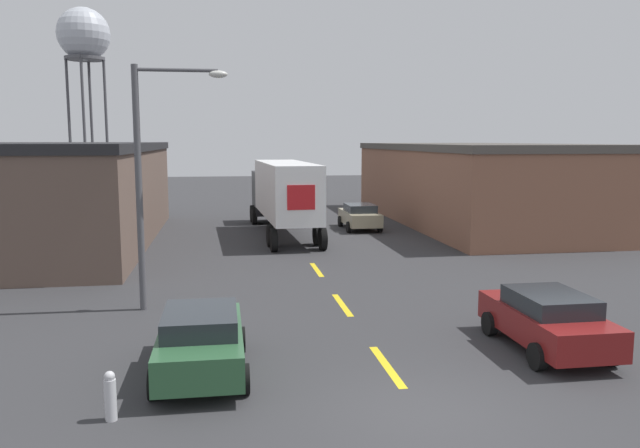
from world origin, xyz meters
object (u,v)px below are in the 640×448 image
(water_tower, at_px, (84,37))
(parked_car_left_near, at_px, (201,340))
(parked_car_right_near, at_px, (547,319))
(street_lamp, at_px, (151,168))
(fire_hydrant, at_px, (110,396))
(parked_car_right_far, at_px, (360,216))
(semi_truck, at_px, (282,191))

(water_tower, bearing_deg, parked_car_left_near, -76.42)
(parked_car_right_near, distance_m, street_lamp, 11.87)
(water_tower, height_order, street_lamp, water_tower)
(parked_car_left_near, bearing_deg, fire_hydrant, -126.96)
(parked_car_left_near, relative_size, street_lamp, 0.56)
(parked_car_right_near, xyz_separation_m, fire_hydrant, (-9.98, -2.43, -0.31))
(parked_car_right_far, relative_size, parked_car_left_near, 1.00)
(water_tower, height_order, fire_hydrant, water_tower)
(parked_car_left_near, relative_size, fire_hydrant, 4.37)
(parked_car_right_far, relative_size, parked_car_right_near, 1.00)
(semi_truck, relative_size, fire_hydrant, 13.41)
(parked_car_left_near, xyz_separation_m, parked_car_right_near, (8.40, 0.32, 0.00))
(parked_car_right_far, distance_m, street_lamp, 19.24)
(parked_car_left_near, height_order, parked_car_right_near, same)
(street_lamp, bearing_deg, water_tower, 103.34)
(parked_car_right_near, height_order, fire_hydrant, parked_car_right_near)
(street_lamp, bearing_deg, semi_truck, 70.08)
(parked_car_right_near, xyz_separation_m, water_tower, (-21.39, 53.46, 14.63))
(parked_car_left_near, bearing_deg, parked_car_right_near, 2.21)
(water_tower, bearing_deg, parked_car_right_far, -56.28)
(parked_car_right_near, height_order, street_lamp, street_lamp)
(semi_truck, distance_m, parked_car_right_far, 5.08)
(parked_car_right_far, xyz_separation_m, water_tower, (-21.39, 32.05, 14.63))
(parked_car_right_near, relative_size, fire_hydrant, 4.37)
(semi_truck, xyz_separation_m, parked_car_right_near, (4.63, -20.11, -1.61))
(water_tower, bearing_deg, street_lamp, -76.66)
(street_lamp, bearing_deg, parked_car_right_near, -28.23)
(parked_car_right_near, relative_size, water_tower, 0.23)
(parked_car_right_far, bearing_deg, parked_car_left_near, -111.12)
(parked_car_right_far, bearing_deg, fire_hydrant, -112.72)
(semi_truck, bearing_deg, fire_hydrant, -105.82)
(parked_car_right_far, distance_m, fire_hydrant, 25.85)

